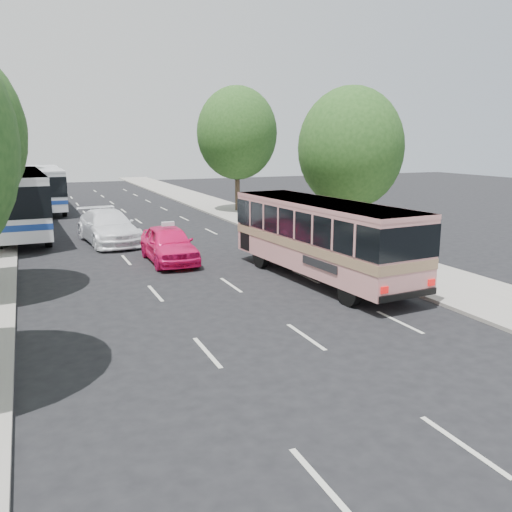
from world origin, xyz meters
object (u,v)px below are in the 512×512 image
tour_coach_rear (45,185)px  pink_taxi (169,244)px  white_pickup (108,227)px  tour_coach_front (18,197)px  pink_bus (321,231)px

tour_coach_rear → pink_taxi: bearing=-79.2°
white_pickup → tour_coach_rear: size_ratio=0.54×
tour_coach_front → pink_taxi: bearing=-60.3°
pink_bus → pink_taxi: (-4.66, 5.50, -1.11)m
white_pickup → pink_taxi: bearing=-78.2°
pink_taxi → tour_coach_front: (-6.14, 10.07, 1.39)m
pink_taxi → white_pickup: 6.05m
tour_coach_front → tour_coach_rear: (1.80, 11.32, -0.22)m
white_pickup → tour_coach_front: bearing=129.1°
pink_taxi → tour_coach_rear: tour_coach_rear is taller
pink_taxi → tour_coach_rear: bearing=102.2°
white_pickup → pink_bus: bearing=-65.9°
tour_coach_rear → white_pickup: bearing=-81.5°
pink_taxi → tour_coach_rear: 21.86m
pink_bus → pink_taxi: pink_bus is taller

